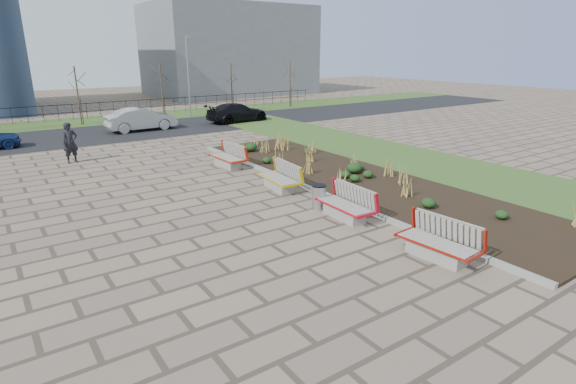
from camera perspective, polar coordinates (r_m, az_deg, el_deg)
ground at (r=11.17m, az=2.46°, el=-9.61°), size 120.00×120.00×0.00m
planting_bed at (r=18.51m, az=8.60°, el=1.57°), size 4.50×18.00×0.10m
planting_curb at (r=17.04m, az=2.87°, el=0.43°), size 0.16×18.00×0.15m
grass_verge_near at (r=21.96m, az=17.73°, el=3.39°), size 5.00×38.00×0.04m
grass_verge_far at (r=36.75m, az=-25.14°, el=8.03°), size 80.00×5.00×0.04m
road at (r=30.91m, az=-23.10°, el=6.74°), size 80.00×7.00×0.02m
bench_a at (r=12.01m, az=18.42°, el=-5.90°), size 1.07×2.17×1.00m
bench_b at (r=14.20m, az=7.17°, el=-1.45°), size 0.98×2.13×1.00m
bench_c at (r=17.03m, az=-1.20°, el=1.93°), size 1.10×2.18×1.00m
bench_d at (r=20.60m, az=-7.76°, el=4.54°), size 1.00×2.14×1.00m
litter_bin at (r=14.99m, az=3.93°, el=-0.68°), size 0.46×0.46×0.82m
pedestrian at (r=23.43m, az=-25.92°, el=5.64°), size 0.76×0.57×1.90m
car_silver at (r=31.32m, az=-18.14°, el=8.78°), size 4.50×1.68×1.47m
car_black at (r=33.71m, az=-6.46°, el=10.01°), size 4.81×2.25×1.36m
tree_c at (r=35.05m, az=-25.12°, el=10.99°), size 1.40×1.40×4.00m
tree_d at (r=36.56m, az=-15.70°, el=12.18°), size 1.40×1.40×4.00m
tree_e at (r=38.95m, az=-7.17°, el=12.98°), size 1.40×1.40×4.00m
tree_f at (r=42.07m, az=0.28°, el=13.45°), size 1.40×1.40×4.00m
lamp_east at (r=36.74m, az=-12.54°, el=14.00°), size 0.24×0.60×6.00m
railing_fence at (r=38.13m, az=-25.68°, el=9.20°), size 44.00×0.10×1.20m
building_grey at (r=56.27m, az=-7.47°, el=17.38°), size 18.00×12.00×10.00m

